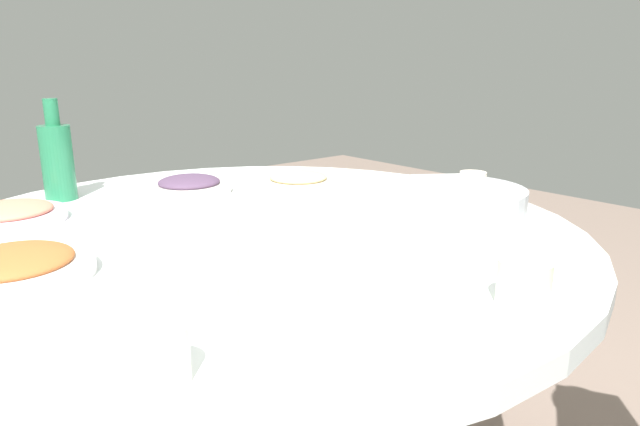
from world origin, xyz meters
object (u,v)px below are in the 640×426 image
Objects in this scene: soup_bowl at (324,272)px; dish_eggplant at (189,186)px; tea_cup_far at (161,355)px; dish_noodles at (298,180)px; dish_shrimp at (10,214)px; round_dining_table at (251,269)px; tea_cup_near at (524,283)px; green_bottle at (57,160)px; dish_tofu_braise at (14,267)px; tea_cup_side at (472,184)px; rice_bowl at (456,204)px.

dish_eggplant is at bearing 167.26° from soup_bowl.
dish_noodles is at bearing 133.04° from tea_cup_far.
dish_shrimp is at bearing -90.31° from dish_eggplant.
round_dining_table is 4.24× the size of soup_bowl.
soup_bowl is 4.34× the size of tea_cup_near.
green_bottle is at bearing -114.92° from dish_noodles.
tea_cup_near is 0.51m from tea_cup_far.
tea_cup_near is (1.10, 0.30, -0.07)m from green_bottle.
dish_noodles is 1.01m from tea_cup_far.
dish_tofu_braise is 3.66× the size of tea_cup_side.
rice_bowl is 0.97m from dish_shrimp.
dish_eggplant is (0.00, 0.43, 0.00)m from dish_shrimp.
round_dining_table is 5.61× the size of dish_tofu_braise.
green_bottle is (-0.88, -0.11, 0.07)m from soup_bowl.
green_bottle is (-0.51, -0.23, 0.20)m from round_dining_table.
round_dining_table is 0.43m from dish_noodles.
rice_bowl is at bearing 2.28° from dish_noodles.
tea_cup_near is at bearing 41.98° from dish_tofu_braise.
tea_cup_near is (0.84, -0.26, 0.02)m from dish_noodles.
dish_noodles is 3.15× the size of tea_cup_near.
tea_cup_near reaches higher than dish_tofu_braise.
round_dining_table is 0.61m from tea_cup_near.
tea_cup_near is 1.14× the size of tea_cup_far.
tea_cup_side is at bearing 130.50° from tea_cup_near.
soup_bowl is 1.43× the size of dish_shrimp.
soup_bowl is 0.75m from dish_eggplant.
dish_shrimp is 3.46× the size of tea_cup_far.
tea_cup_far reaches higher than dish_tofu_braise.
round_dining_table is 0.47m from rice_bowl.
tea_cup_far is (0.44, -0.41, 0.13)m from round_dining_table.
green_bottle is at bearing 133.90° from dish_shrimp.
dish_noodles is (0.12, 0.71, -0.00)m from dish_shrimp.
tea_cup_far is (0.95, -0.18, -0.07)m from green_bottle.
dish_eggplant reaches higher than dish_noodles.
rice_bowl is at bearing -62.52° from tea_cup_side.
soup_bowl is at bearing -12.74° from dish_eggplant.
tea_cup_near reaches higher than dish_noodles.
rice_bowl is 1.26× the size of dish_shrimp.
round_dining_table is 6.07× the size of dish_shrimp.
dish_shrimp is at bearing -99.32° from dish_noodles.
tea_cup_near is (0.32, -0.28, -0.01)m from rice_bowl.
round_dining_table is 0.54m from dish_shrimp.
tea_cup_far is (-0.15, -0.48, -0.00)m from tea_cup_near.
dish_tofu_braise is at bearing -138.02° from tea_cup_near.
rice_bowl is at bearing 52.33° from round_dining_table.
dish_tofu_braise reaches higher than dish_noodles.
dish_noodles is 3.60× the size of tea_cup_far.
round_dining_table is at bearing 24.26° from green_bottle.
dish_tofu_braise is at bearing -54.10° from dish_eggplant.
rice_bowl is at bearing 71.60° from dish_tofu_braise.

